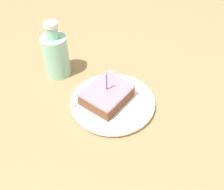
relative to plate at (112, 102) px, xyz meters
The scene contains 5 objects.
ground_plane 0.04m from the plate, 83.96° to the left, with size 2.40×2.40×0.04m.
plate is the anchor object (origin of this frame).
cake_slice 0.03m from the plate, 146.06° to the right, with size 0.11×0.13×0.11m.
fork 0.08m from the plate, 168.07° to the left, with size 0.02×0.20×0.00m.
bottle 0.24m from the plate, behind, with size 0.08×0.08×0.19m.
Camera 1 is at (0.32, -0.45, 0.57)m, focal length 42.00 mm.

